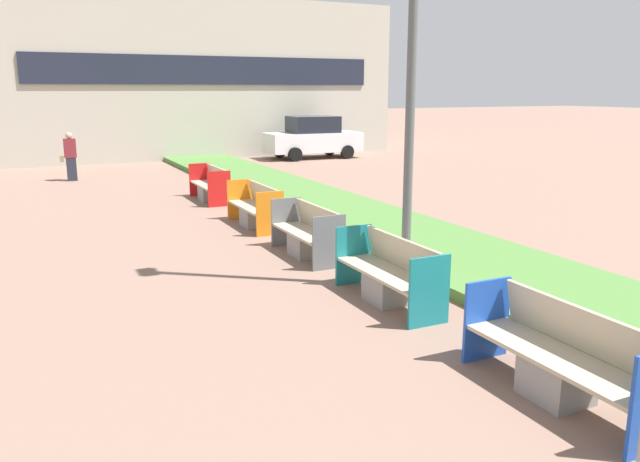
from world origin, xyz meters
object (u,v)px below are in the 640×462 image
at_px(bench_orange_frame, 256,210).
at_px(parked_car_distant, 313,138).
at_px(pedestrian_walking, 70,156).
at_px(bench_red_frame, 211,188).
at_px(bench_blue_frame, 560,363).
at_px(bench_grey_frame, 308,237).
at_px(street_lamp_post, 413,7).
at_px(bench_teal_frame, 390,278).

distance_m(bench_orange_frame, parked_car_distant, 14.37).
bearing_deg(pedestrian_walking, bench_red_frame, -61.49).
distance_m(bench_blue_frame, bench_grey_frame, 6.05).
relative_size(bench_grey_frame, bench_red_frame, 0.98).
bearing_deg(pedestrian_walking, parked_car_distant, 15.84).
bearing_deg(bench_blue_frame, pedestrian_walking, 99.77).
bearing_deg(bench_blue_frame, street_lamp_post, 80.68).
height_order(bench_grey_frame, pedestrian_walking, pedestrian_walking).
bearing_deg(street_lamp_post, parked_car_distant, 69.49).
relative_size(bench_orange_frame, pedestrian_walking, 1.25).
relative_size(bench_teal_frame, bench_red_frame, 1.05).
height_order(bench_blue_frame, pedestrian_walking, pedestrian_walking).
distance_m(bench_blue_frame, bench_orange_frame, 8.88).
xyz_separation_m(bench_teal_frame, bench_red_frame, (-0.00, 9.36, -0.00)).
relative_size(pedestrian_walking, parked_car_distant, 0.38).
bearing_deg(bench_blue_frame, bench_red_frame, 90.01).
relative_size(bench_red_frame, street_lamp_post, 0.26).
height_order(bench_grey_frame, bench_red_frame, same).
bearing_deg(parked_car_distant, bench_blue_frame, -106.45).
xyz_separation_m(bench_grey_frame, street_lamp_post, (0.61, -2.33, 3.81)).
height_order(bench_red_frame, parked_car_distant, parked_car_distant).
xyz_separation_m(bench_blue_frame, bench_grey_frame, (-0.00, 6.05, -0.01)).
xyz_separation_m(bench_grey_frame, parked_car_distant, (7.19, 15.26, 0.55)).
height_order(bench_grey_frame, parked_car_distant, parked_car_distant).
distance_m(bench_blue_frame, bench_red_frame, 12.55).
distance_m(bench_grey_frame, parked_car_distant, 16.88).
bearing_deg(street_lamp_post, bench_red_frame, 93.97).
relative_size(bench_blue_frame, bench_orange_frame, 1.07).
bearing_deg(bench_orange_frame, bench_blue_frame, -89.99).
height_order(bench_teal_frame, parked_car_distant, parked_car_distant).
distance_m(street_lamp_post, parked_car_distant, 19.06).
bearing_deg(pedestrian_walking, bench_blue_frame, -80.23).
distance_m(bench_teal_frame, pedestrian_walking, 15.51).
bearing_deg(street_lamp_post, bench_blue_frame, -99.32).
distance_m(bench_grey_frame, bench_red_frame, 6.50).
height_order(bench_red_frame, street_lamp_post, street_lamp_post).
bearing_deg(bench_teal_frame, pedestrian_walking, 101.78).
xyz_separation_m(bench_teal_frame, bench_grey_frame, (-0.00, 2.85, -0.00)).
height_order(bench_grey_frame, bench_orange_frame, same).
height_order(bench_grey_frame, street_lamp_post, street_lamp_post).
relative_size(bench_orange_frame, bench_red_frame, 1.02).
bearing_deg(bench_teal_frame, bench_orange_frame, 90.01).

